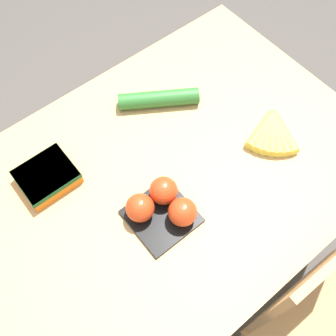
# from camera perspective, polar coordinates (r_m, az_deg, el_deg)

# --- Properties ---
(ground_plane) EXTENTS (12.00, 12.00, 0.00)m
(ground_plane) POSITION_cam_1_polar(r_m,az_deg,el_deg) (1.87, 0.00, -11.57)
(ground_plane) COLOR #4C4742
(dining_table) EXTENTS (1.26, 0.89, 0.75)m
(dining_table) POSITION_cam_1_polar(r_m,az_deg,el_deg) (1.26, 0.00, -2.91)
(dining_table) COLOR tan
(dining_table) RESTS_ON ground_plane
(chair) EXTENTS (0.43, 0.41, 0.97)m
(chair) POSITION_cam_1_polar(r_m,az_deg,el_deg) (1.37, 21.53, -19.97)
(chair) COLOR tan
(chair) RESTS_ON ground_plane
(banana_bunch) EXTENTS (0.16, 0.16, 0.03)m
(banana_bunch) POSITION_cam_1_polar(r_m,az_deg,el_deg) (1.27, 14.89, 5.01)
(banana_bunch) COLOR brown
(banana_bunch) RESTS_ON dining_table
(tomato_pack) EXTENTS (0.17, 0.17, 0.09)m
(tomato_pack) POSITION_cam_1_polar(r_m,az_deg,el_deg) (1.08, -0.89, -5.46)
(tomato_pack) COLOR black
(tomato_pack) RESTS_ON dining_table
(carrot_bag) EXTENTS (0.16, 0.14, 0.05)m
(carrot_bag) POSITION_cam_1_polar(r_m,az_deg,el_deg) (1.19, -17.19, -1.12)
(carrot_bag) COLOR orange
(carrot_bag) RESTS_ON dining_table
(cucumber_near) EXTENTS (0.25, 0.19, 0.05)m
(cucumber_near) POSITION_cam_1_polar(r_m,az_deg,el_deg) (1.29, -1.37, 10.01)
(cucumber_near) COLOR #2D702D
(cucumber_near) RESTS_ON dining_table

